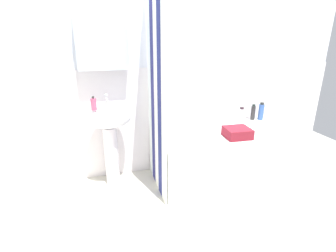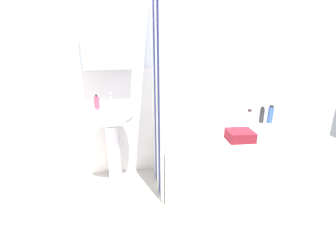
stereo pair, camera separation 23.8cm
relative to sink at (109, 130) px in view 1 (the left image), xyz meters
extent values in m
cube|color=beige|center=(0.98, -1.03, -0.64)|extent=(4.80, 5.60, 0.04)
cube|color=white|center=(0.98, 0.24, 0.58)|extent=(3.60, 0.05, 2.40)
cube|color=white|center=(0.98, 0.21, -0.02)|extent=(3.60, 0.02, 1.20)
cube|color=silver|center=(0.00, 0.15, 0.86)|extent=(0.48, 0.12, 0.56)
cube|color=white|center=(-0.60, -0.69, 0.58)|extent=(0.05, 1.81, 2.40)
cube|color=white|center=(-0.57, -0.69, -0.02)|extent=(0.02, 1.81, 1.20)
cylinder|color=white|center=(0.00, 0.00, -0.30)|extent=(0.14, 0.14, 0.65)
ellipsoid|color=white|center=(0.00, 0.00, 0.13)|extent=(0.44, 0.34, 0.20)
cylinder|color=silver|center=(0.00, 0.10, 0.25)|extent=(0.03, 0.03, 0.05)
cylinder|color=silver|center=(0.00, 0.05, 0.31)|extent=(0.02, 0.10, 0.02)
sphere|color=silver|center=(0.00, 0.10, 0.34)|extent=(0.03, 0.03, 0.03)
cylinder|color=#C74A6D|center=(-0.13, -0.03, 0.28)|extent=(0.05, 0.05, 0.11)
sphere|color=#262725|center=(-0.13, -0.03, 0.35)|extent=(0.02, 0.02, 0.02)
cube|color=white|center=(1.19, -0.17, -0.35)|extent=(1.45, 0.71, 0.54)
cube|color=white|center=(0.45, -0.45, 0.38)|extent=(0.01, 0.14, 2.00)
cube|color=navy|center=(0.45, -0.31, 0.38)|extent=(0.01, 0.14, 2.00)
cube|color=white|center=(0.45, -0.17, 0.38)|extent=(0.01, 0.14, 2.00)
cube|color=navy|center=(0.45, -0.02, 0.38)|extent=(0.01, 0.14, 2.00)
cube|color=white|center=(0.45, 0.12, 0.38)|extent=(0.01, 0.14, 2.00)
cylinder|color=#33579F|center=(1.81, 0.09, 0.02)|extent=(0.06, 0.06, 0.19)
cylinder|color=black|center=(1.81, 0.09, 0.13)|extent=(0.04, 0.04, 0.02)
cylinder|color=#262627|center=(1.72, 0.12, 0.01)|extent=(0.05, 0.05, 0.17)
cylinder|color=black|center=(1.72, 0.12, 0.10)|extent=(0.04, 0.04, 0.02)
cylinder|color=white|center=(1.55, 0.11, 0.00)|extent=(0.07, 0.07, 0.15)
cylinder|color=black|center=(1.55, 0.11, 0.08)|extent=(0.05, 0.05, 0.02)
cube|color=maroon|center=(1.24, -0.35, -0.03)|extent=(0.26, 0.24, 0.10)
camera|label=1|loc=(-0.07, -2.43, 0.88)|focal=26.89mm
camera|label=2|loc=(0.16, -2.49, 0.88)|focal=26.89mm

